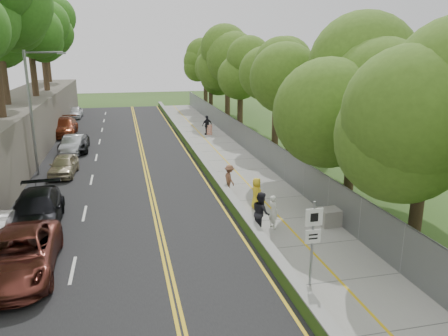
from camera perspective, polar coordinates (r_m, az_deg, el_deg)
name	(u,v)px	position (r m, az deg, el deg)	size (l,w,h in m)	color
ground	(256,252)	(18.34, 4.21, -10.82)	(140.00, 140.00, 0.00)	#33511E
road	(121,166)	(31.73, -13.36, 0.22)	(11.20, 66.00, 0.04)	black
sidewalk	(230,160)	(32.61, 0.73, 1.06)	(4.20, 66.00, 0.05)	gray
jersey_barrier	(199,158)	(32.09, -3.26, 1.30)	(0.42, 66.00, 0.60)	#72DD32
chainlink_fence	(257,146)	(32.94, 4.29, 2.90)	(0.04, 66.00, 2.00)	slate
trees_fenceside	(289,64)	(32.97, 8.51, 13.32)	(7.00, 66.00, 14.00)	#4B7520
streetlight	(34,105)	(30.38, -23.56, 7.60)	(2.52, 0.22, 8.00)	gray
signpost	(313,235)	(15.31, 11.53, -8.51)	(0.62, 0.09, 3.10)	gray
construction_barrel	(209,130)	(42.18, -1.93, 5.03)	(0.58, 0.58, 0.95)	red
concrete_block	(331,217)	(21.24, 13.83, -6.19)	(1.16, 0.87, 0.78)	slate
car_2	(19,255)	(17.83, -25.19, -10.25)	(2.57, 5.57, 1.55)	maroon
car_3	(36,211)	(21.96, -23.30, -5.19)	(2.25, 5.52, 1.60)	black
car_4	(64,165)	(30.36, -20.22, 0.33)	(1.56, 3.88, 1.32)	tan
car_5	(73,144)	(36.63, -19.09, 2.93)	(1.45, 4.16, 1.37)	#B3B4BB
car_6	(74,143)	(37.26, -18.99, 3.11)	(2.22, 4.82, 1.34)	black
car_7	(64,127)	(44.50, -20.18, 5.08)	(2.29, 5.63, 1.63)	maroon
car_8	(75,112)	(55.34, -18.90, 6.89)	(1.60, 3.98, 1.36)	silver
painter_0	(256,193)	(22.57, 4.25, -3.32)	(0.80, 0.52, 1.64)	yellow
painter_1	(273,212)	(20.25, 6.45, -5.69)	(0.58, 0.38, 1.58)	white
painter_2	(261,212)	(19.67, 4.87, -5.81)	(0.92, 0.72, 1.89)	black
painter_3	(229,178)	(25.12, 0.72, -1.37)	(1.03, 0.59, 1.60)	brown
person_far	(207,125)	(42.08, -2.21, 5.62)	(1.08, 0.45, 1.84)	black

